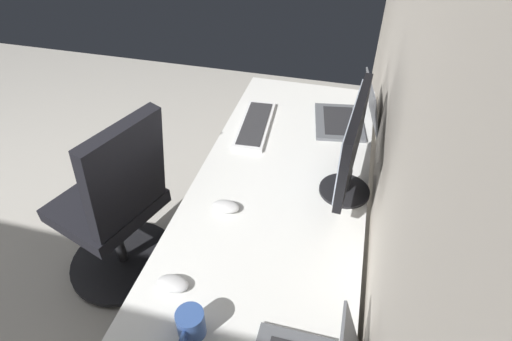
{
  "coord_description": "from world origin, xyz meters",
  "views": [
    {
      "loc": [
        0.9,
        2.11,
        1.84
      ],
      "look_at": [
        -0.14,
        1.84,
        0.95
      ],
      "focal_mm": 28.75,
      "sensor_mm": 36.0,
      "label": 1
    }
  ],
  "objects_px": {
    "monitor_primary": "(352,145)",
    "coffee_mug": "(190,324)",
    "laptop_left": "(352,114)",
    "office_chair": "(117,212)",
    "mouse_main": "(173,284)",
    "mouse_spare": "(226,206)",
    "keyboard_main": "(255,124)"
  },
  "relations": [
    {
      "from": "keyboard_main",
      "to": "coffee_mug",
      "type": "bearing_deg",
      "value": 5.08
    },
    {
      "from": "laptop_left",
      "to": "office_chair",
      "type": "bearing_deg",
      "value": -58.69
    },
    {
      "from": "mouse_spare",
      "to": "coffee_mug",
      "type": "distance_m",
      "value": 0.5
    },
    {
      "from": "laptop_left",
      "to": "monitor_primary",
      "type": "bearing_deg",
      "value": 1.37
    },
    {
      "from": "mouse_spare",
      "to": "keyboard_main",
      "type": "bearing_deg",
      "value": -176.22
    },
    {
      "from": "coffee_mug",
      "to": "keyboard_main",
      "type": "bearing_deg",
      "value": -174.92
    },
    {
      "from": "mouse_main",
      "to": "coffee_mug",
      "type": "relative_size",
      "value": 0.86
    },
    {
      "from": "monitor_primary",
      "to": "mouse_spare",
      "type": "distance_m",
      "value": 0.52
    },
    {
      "from": "monitor_primary",
      "to": "mouse_main",
      "type": "bearing_deg",
      "value": -39.34
    },
    {
      "from": "keyboard_main",
      "to": "mouse_main",
      "type": "height_order",
      "value": "mouse_main"
    },
    {
      "from": "mouse_main",
      "to": "mouse_spare",
      "type": "distance_m",
      "value": 0.37
    },
    {
      "from": "mouse_spare",
      "to": "mouse_main",
      "type": "bearing_deg",
      "value": -8.71
    },
    {
      "from": "keyboard_main",
      "to": "monitor_primary",
      "type": "bearing_deg",
      "value": 51.55
    },
    {
      "from": "mouse_spare",
      "to": "office_chair",
      "type": "height_order",
      "value": "office_chair"
    },
    {
      "from": "monitor_primary",
      "to": "office_chair",
      "type": "distance_m",
      "value": 1.13
    },
    {
      "from": "keyboard_main",
      "to": "mouse_main",
      "type": "bearing_deg",
      "value": -1.09
    },
    {
      "from": "office_chair",
      "to": "mouse_spare",
      "type": "bearing_deg",
      "value": 79.02
    },
    {
      "from": "laptop_left",
      "to": "coffee_mug",
      "type": "distance_m",
      "value": 1.27
    },
    {
      "from": "office_chair",
      "to": "keyboard_main",
      "type": "bearing_deg",
      "value": 130.37
    },
    {
      "from": "mouse_spare",
      "to": "office_chair",
      "type": "bearing_deg",
      "value": -100.98
    },
    {
      "from": "keyboard_main",
      "to": "mouse_spare",
      "type": "xyz_separation_m",
      "value": [
        0.58,
        0.04,
        0.01
      ]
    },
    {
      "from": "mouse_main",
      "to": "mouse_spare",
      "type": "relative_size",
      "value": 1.0
    },
    {
      "from": "keyboard_main",
      "to": "office_chair",
      "type": "relative_size",
      "value": 0.44
    },
    {
      "from": "keyboard_main",
      "to": "coffee_mug",
      "type": "height_order",
      "value": "coffee_mug"
    },
    {
      "from": "laptop_left",
      "to": "mouse_main",
      "type": "distance_m",
      "value": 1.19
    },
    {
      "from": "mouse_spare",
      "to": "office_chair",
      "type": "relative_size",
      "value": 0.11
    },
    {
      "from": "monitor_primary",
      "to": "coffee_mug",
      "type": "xyz_separation_m",
      "value": [
        0.71,
        -0.37,
        -0.18
      ]
    },
    {
      "from": "office_chair",
      "to": "monitor_primary",
      "type": "bearing_deg",
      "value": 95.73
    },
    {
      "from": "monitor_primary",
      "to": "laptop_left",
      "type": "distance_m",
      "value": 0.54
    },
    {
      "from": "monitor_primary",
      "to": "coffee_mug",
      "type": "bearing_deg",
      "value": -27.07
    },
    {
      "from": "coffee_mug",
      "to": "office_chair",
      "type": "distance_m",
      "value": 0.95
    },
    {
      "from": "mouse_main",
      "to": "laptop_left",
      "type": "bearing_deg",
      "value": 156.82
    }
  ]
}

